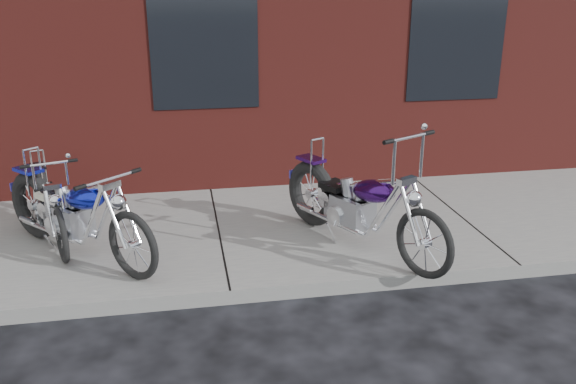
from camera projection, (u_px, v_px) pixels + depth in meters
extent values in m
plane|color=black|center=(231.00, 305.00, 5.81)|extent=(120.00, 120.00, 0.00)
cube|color=gray|center=(219.00, 236.00, 7.18)|extent=(22.00, 3.00, 0.15)
torus|color=black|center=(321.00, 197.00, 7.08)|extent=(0.50, 0.77, 0.79)
torus|color=black|center=(437.00, 249.00, 5.80)|extent=(0.39, 0.67, 0.71)
cube|color=#9A9CA8|center=(363.00, 215.00, 6.56)|extent=(0.47, 0.53, 0.33)
ellipsoid|color=#340F5A|center=(385.00, 195.00, 6.22)|extent=(0.53, 0.67, 0.34)
cube|color=black|center=(345.00, 189.00, 6.70)|extent=(0.37, 0.39, 0.07)
cylinder|color=white|center=(429.00, 217.00, 5.81)|extent=(0.18, 0.30, 0.59)
cylinder|color=white|center=(423.00, 140.00, 5.67)|extent=(0.55, 0.30, 0.03)
cylinder|color=white|center=(326.00, 164.00, 6.87)|extent=(0.03, 0.03, 0.53)
cylinder|color=white|center=(356.00, 218.00, 6.86)|extent=(0.50, 0.90, 0.05)
torus|color=black|center=(42.00, 208.00, 6.75)|extent=(0.64, 0.67, 0.78)
torus|color=black|center=(144.00, 250.00, 5.80)|extent=(0.53, 0.57, 0.70)
cube|color=#9A9CA8|center=(80.00, 223.00, 6.36)|extent=(0.51, 0.52, 0.32)
ellipsoid|color=#1521BE|center=(95.00, 201.00, 6.09)|extent=(0.61, 0.63, 0.33)
cube|color=beige|center=(62.00, 198.00, 6.45)|extent=(0.40, 0.40, 0.06)
cylinder|color=white|center=(132.00, 219.00, 5.78)|extent=(0.24, 0.26, 0.58)
cylinder|color=white|center=(120.00, 182.00, 5.74)|extent=(0.46, 0.43, 0.03)
cylinder|color=white|center=(42.00, 174.00, 6.57)|extent=(0.03, 0.03, 0.52)
cylinder|color=white|center=(79.00, 227.00, 6.64)|extent=(0.70, 0.75, 0.05)
torus|color=black|center=(43.00, 196.00, 7.32)|extent=(0.32, 0.65, 0.64)
torus|color=black|center=(64.00, 240.00, 6.16)|extent=(0.24, 0.57, 0.58)
cube|color=#9A9CA8|center=(51.00, 212.00, 6.85)|extent=(0.35, 0.42, 0.27)
ellipsoid|color=black|center=(51.00, 197.00, 6.55)|extent=(0.37, 0.54, 0.27)
cube|color=black|center=(46.00, 191.00, 6.98)|extent=(0.28, 0.30, 0.05)
cylinder|color=white|center=(59.00, 215.00, 6.18)|extent=(0.11, 0.26, 0.48)
cylinder|color=white|center=(51.00, 167.00, 6.11)|extent=(0.48, 0.18, 0.03)
cylinder|color=white|center=(40.00, 171.00, 7.15)|extent=(0.02, 0.02, 0.43)
cylinder|color=white|center=(59.00, 214.00, 7.10)|extent=(0.29, 0.78, 0.04)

